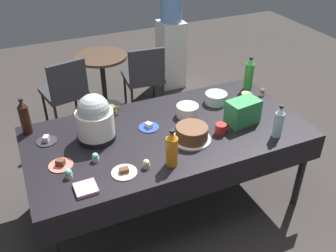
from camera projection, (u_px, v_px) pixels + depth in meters
The scene contains 27 objects.
ground at pixel (168, 201), 3.36m from camera, with size 9.00×9.00×0.00m, color #383330.
potluck_table at pixel (168, 138), 2.98m from camera, with size 2.20×1.10×0.75m.
frosted_layer_cake at pixel (192, 134), 2.82m from camera, with size 0.30×0.30×0.12m.
slow_cooker at pixel (95, 119), 2.77m from camera, with size 0.29×0.29×0.38m.
glass_salad_bowl at pixel (216, 98), 3.31m from camera, with size 0.20×0.20×0.09m, color #B2C6BC.
ceramic_snack_bowl at pixel (187, 111), 3.12m from camera, with size 0.19×0.19×0.10m, color silver.
dessert_plate_charcoal at pixel (47, 140), 2.82m from camera, with size 0.15×0.15×0.05m.
dessert_plate_cream at pixel (124, 172), 2.52m from camera, with size 0.18×0.18×0.04m.
dessert_plate_coral at pixel (61, 164), 2.58m from camera, with size 0.17×0.17×0.05m.
dessert_plate_cobalt at pixel (149, 127), 2.98m from camera, with size 0.16×0.16×0.04m.
cupcake_vanilla at pixel (146, 164), 2.55m from camera, with size 0.05×0.05×0.07m.
cupcake_rose at pixel (262, 92), 3.43m from camera, with size 0.05×0.05×0.07m.
cupcake_mint at pixel (68, 174), 2.47m from camera, with size 0.05×0.05×0.07m.
cupcake_lemon at pixel (95, 157), 2.62m from camera, with size 0.05×0.05×0.07m.
soda_bottle_orange_juice at pixel (172, 149), 2.53m from camera, with size 0.09×0.09×0.29m.
soda_bottle_cola at pixel (25, 117), 2.86m from camera, with size 0.08×0.08×0.30m.
soda_bottle_lime_soda at pixel (249, 74), 3.48m from camera, with size 0.08×0.08×0.32m.
soda_bottle_water at pixel (279, 122), 2.83m from camera, with size 0.07×0.07×0.27m.
coffee_mug_olive at pixel (111, 111), 3.12m from camera, with size 0.12×0.08×0.09m.
coffee_mug_tan at pixel (246, 98), 3.30m from camera, with size 0.13×0.09×0.10m.
coffee_mug_red at pixel (221, 129), 2.90m from camera, with size 0.12×0.09×0.08m.
soda_carton at pixel (243, 112), 3.00m from camera, with size 0.26×0.16×0.20m, color #338C4C.
paper_napkin_stack at pixel (86, 188), 2.38m from camera, with size 0.14×0.14×0.02m, color pink.
maroon_chair_left at pixel (65, 89), 4.11m from camera, with size 0.52×0.52×0.85m.
maroon_chair_right at pixel (144, 74), 4.42m from camera, with size 0.48×0.48×0.85m.
round_cafe_table at pixel (103, 73), 4.44m from camera, with size 0.60×0.60×0.72m.
water_cooler at pixel (171, 45), 4.97m from camera, with size 0.32×0.32×1.24m.
Camera 1 is at (-1.00, -2.23, 2.39)m, focal length 40.01 mm.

